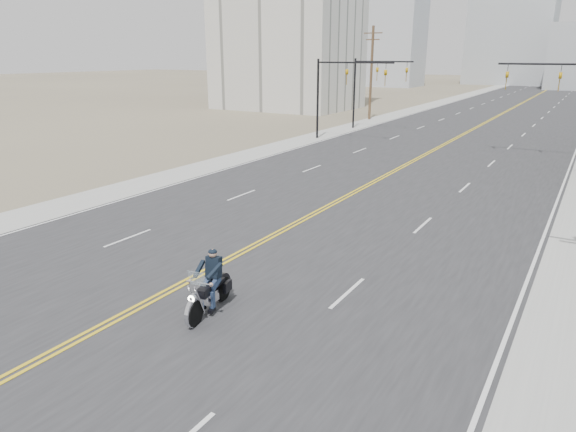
{
  "coord_description": "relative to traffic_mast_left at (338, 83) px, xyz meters",
  "views": [
    {
      "loc": [
        11.07,
        -9.74,
        7.28
      ],
      "look_at": [
        1.71,
        5.76,
        1.6
      ],
      "focal_mm": 32.0,
      "sensor_mm": 36.0,
      "label": 1
    }
  ],
  "objects": [
    {
      "name": "road",
      "position": [
        8.98,
        38.0,
        -4.93
      ],
      "size": [
        20.0,
        200.0,
        0.01
      ],
      "primitive_type": "cube",
      "color": "#303033",
      "rests_on": "ground"
    },
    {
      "name": "ground_plane",
      "position": [
        8.98,
        -32.0,
        -4.94
      ],
      "size": [
        400.0,
        400.0,
        0.0
      ],
      "primitive_type": "plane",
      "color": "#776D56",
      "rests_on": "ground"
    },
    {
      "name": "sidewalk_left",
      "position": [
        -2.52,
        38.0,
        -4.93
      ],
      "size": [
        3.0,
        200.0,
        0.01
      ],
      "primitive_type": "cube",
      "color": "#A5A5A0",
      "rests_on": "ground"
    },
    {
      "name": "traffic_mast_right",
      "position": [
        17.95,
        0.0,
        0.0
      ],
      "size": [
        7.1,
        0.26,
        7.0
      ],
      "color": "black",
      "rests_on": "ground"
    },
    {
      "name": "traffic_mast_left",
      "position": [
        0.0,
        0.0,
        0.0
      ],
      "size": [
        7.1,
        0.26,
        7.0
      ],
      "color": "black",
      "rests_on": "ground"
    },
    {
      "name": "motorcyclist",
      "position": [
        11.0,
        -31.24,
        -3.99
      ],
      "size": [
        1.46,
        2.56,
        1.88
      ],
      "primitive_type": null,
      "rotation": [
        0.0,
        0.0,
        3.33
      ],
      "color": "black",
      "rests_on": "ground"
    },
    {
      "name": "haze_bldg_d",
      "position": [
        -3.02,
        108.0,
        8.06
      ],
      "size": [
        20.0,
        15.0,
        26.0
      ],
      "primitive_type": "cube",
      "color": "#ADB2B7",
      "rests_on": "ground"
    },
    {
      "name": "haze_bldg_f",
      "position": [
        -41.02,
        98.0,
        3.06
      ],
      "size": [
        12.0,
        12.0,
        16.0
      ],
      "primitive_type": "cube",
      "color": "#ADB2B7",
      "rests_on": "ground"
    },
    {
      "name": "utility_pole_left",
      "position": [
        -3.52,
        16.0,
        0.54
      ],
      "size": [
        2.2,
        0.3,
        10.5
      ],
      "color": "brown",
      "rests_on": "ground"
    },
    {
      "name": "traffic_mast_far",
      "position": [
        -0.33,
        8.0,
        -0.06
      ],
      "size": [
        6.1,
        0.26,
        7.0
      ],
      "color": "black",
      "rests_on": "ground"
    },
    {
      "name": "haze_bldg_a",
      "position": [
        -26.02,
        83.0,
        6.06
      ],
      "size": [
        14.0,
        12.0,
        22.0
      ],
      "primitive_type": "cube",
      "color": "#B7BCC6",
      "rests_on": "ground"
    }
  ]
}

